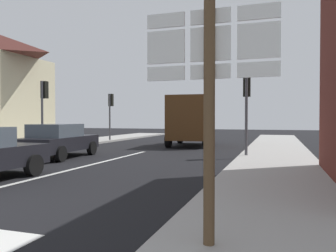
{
  "coord_description": "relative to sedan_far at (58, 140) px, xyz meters",
  "views": [
    {
      "loc": [
        6.5,
        -3.93,
        1.69
      ],
      "look_at": [
        2.05,
        9.68,
        1.39
      ],
      "focal_mm": 35.89,
      "sensor_mm": 36.0,
      "label": 1
    }
  ],
  "objects": [
    {
      "name": "sedan_far",
      "position": [
        0.0,
        0.0,
        0.0
      ],
      "size": [
        2.24,
        4.33,
        1.47
      ],
      "color": "black",
      "rests_on": "ground"
    },
    {
      "name": "ground_plane",
      "position": [
        2.54,
        1.58,
        -0.76
      ],
      "size": [
        80.0,
        80.0,
        0.0
      ],
      "primitive_type": "plane",
      "color": "black"
    },
    {
      "name": "lane_centre_stripe",
      "position": [
        2.54,
        -2.42,
        -0.75
      ],
      "size": [
        0.16,
        12.0,
        0.01
      ],
      "primitive_type": "cube",
      "color": "silver",
      "rests_on": "ground"
    },
    {
      "name": "traffic_light_far_left",
      "position": [
        -2.69,
        9.9,
        1.86
      ],
      "size": [
        0.3,
        0.49,
        3.53
      ],
      "color": "#47474C",
      "rests_on": "ground"
    },
    {
      "name": "delivery_truck",
      "position": [
        3.91,
        8.03,
        0.89
      ],
      "size": [
        2.8,
        5.15,
        3.05
      ],
      "color": "#4C2D14",
      "rests_on": "ground"
    },
    {
      "name": "route_sign_post",
      "position": [
        8.25,
        -8.25,
        1.24
      ],
      "size": [
        1.66,
        0.14,
        3.2
      ],
      "color": "brown",
      "rests_on": "ground"
    },
    {
      "name": "traffic_light_near_left",
      "position": [
        -2.69,
        2.45,
        1.96
      ],
      "size": [
        0.3,
        0.49,
        3.67
      ],
      "color": "#47474C",
      "rests_on": "ground"
    },
    {
      "name": "sidewalk_right",
      "position": [
        9.01,
        -0.42,
        -0.69
      ],
      "size": [
        3.06,
        44.0,
        0.14
      ],
      "primitive_type": "cube",
      "color": "#9E9B96",
      "rests_on": "ground"
    },
    {
      "name": "traffic_light_near_right",
      "position": [
        7.77,
        2.48,
        1.87
      ],
      "size": [
        0.3,
        0.49,
        3.55
      ],
      "color": "#47474C",
      "rests_on": "ground"
    }
  ]
}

